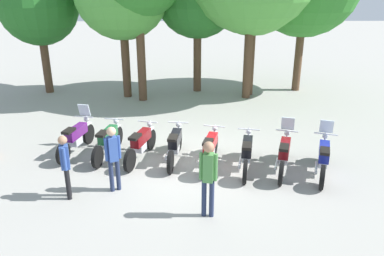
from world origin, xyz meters
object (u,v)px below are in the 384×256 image
object	(u,v)px
motorcycle_1	(108,140)
motorcycle_5	(247,152)
motorcycle_0	(77,137)
motorcycle_3	(175,144)
person_0	(113,154)
person_1	(65,163)
tree_0	(38,6)
motorcycle_2	(141,143)
person_2	(208,173)
motorcycle_4	(210,148)
motorcycle_6	(284,153)
motorcycle_7	(323,157)

from	to	relation	value
motorcycle_1	motorcycle_5	xyz separation A→B (m)	(4.00, -0.92, 0.00)
motorcycle_0	motorcycle_3	distance (m)	3.04
person_0	person_1	world-z (taller)	person_0
tree_0	motorcycle_0	bearing A→B (deg)	-65.58
motorcycle_2	person_1	bearing A→B (deg)	161.26
person_2	motorcycle_2	bearing A→B (deg)	-137.11
motorcycle_5	tree_0	world-z (taller)	tree_0
motorcycle_3	person_2	world-z (taller)	person_2
motorcycle_0	motorcycle_5	world-z (taller)	motorcycle_0
motorcycle_4	person_1	bearing A→B (deg)	130.04
motorcycle_0	motorcycle_6	world-z (taller)	same
motorcycle_2	motorcycle_3	world-z (taller)	same
motorcycle_1	tree_0	xyz separation A→B (m)	(-4.09, 7.06, 3.37)
motorcycle_0	motorcycle_1	size ratio (longest dim) A/B	0.99
person_1	motorcycle_2	bearing A→B (deg)	38.54
motorcycle_3	motorcycle_7	distance (m)	4.11
motorcycle_1	motorcycle_0	bearing A→B (deg)	88.21
motorcycle_7	person_0	distance (m)	5.53
motorcycle_7	person_2	bearing A→B (deg)	140.09
motorcycle_2	motorcycle_5	distance (m)	3.07
motorcycle_2	motorcycle_7	bearing A→B (deg)	-84.70
motorcycle_3	motorcycle_5	bearing A→B (deg)	-98.85
motorcycle_4	person_1	size ratio (longest dim) A/B	1.33
motorcycle_3	person_2	size ratio (longest dim) A/B	1.21
motorcycle_3	motorcycle_4	world-z (taller)	same
motorcycle_3	person_0	xyz separation A→B (m)	(-1.45, -1.72, 0.49)
motorcycle_7	person_2	size ratio (longest dim) A/B	1.17
motorcycle_3	motorcycle_2	bearing A→B (deg)	92.83
motorcycle_0	motorcycle_6	size ratio (longest dim) A/B	1.02
motorcycle_5	person_2	xyz separation A→B (m)	(-1.20, -2.29, 0.57)
motorcycle_3	person_0	size ratio (longest dim) A/B	1.28
motorcycle_0	tree_0	xyz separation A→B (m)	(-3.09, 6.82, 3.35)
motorcycle_6	person_1	xyz separation A→B (m)	(-5.52, -1.34, 0.42)
motorcycle_5	tree_0	distance (m)	11.85
motorcycle_3	motorcycle_6	xyz separation A→B (m)	(3.01, -0.70, 0.01)
motorcycle_5	motorcycle_6	size ratio (longest dim) A/B	1.02
motorcycle_3	tree_0	distance (m)	10.15
motorcycle_7	person_1	distance (m)	6.63
person_0	tree_0	distance (m)	10.61
motorcycle_7	motorcycle_0	bearing A→B (deg)	96.76
motorcycle_2	motorcycle_5	bearing A→B (deg)	-85.79
motorcycle_4	tree_0	bearing A→B (deg)	56.53
motorcycle_1	motorcycle_3	bearing A→B (deg)	-87.69
motorcycle_0	motorcycle_3	xyz separation A→B (m)	(2.99, -0.57, -0.01)
motorcycle_3	motorcycle_6	size ratio (longest dim) A/B	1.03
motorcycle_3	person_1	world-z (taller)	person_1
motorcycle_1	person_2	world-z (taller)	person_2
motorcycle_5	person_0	xyz separation A→B (m)	(-3.45, -1.13, 0.49)
motorcycle_5	person_0	size ratio (longest dim) A/B	1.27
motorcycle_2	motorcycle_3	xyz separation A→B (m)	(0.99, -0.08, 0.00)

